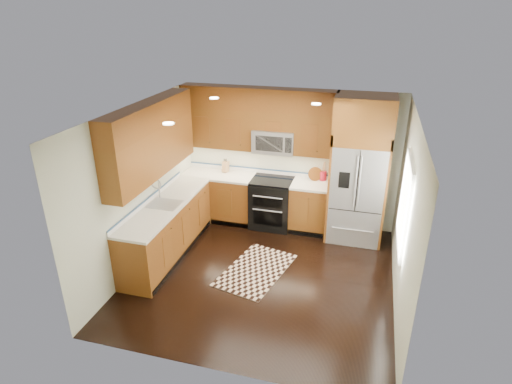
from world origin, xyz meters
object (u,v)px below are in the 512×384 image
(range, at_px, (272,203))
(knife_block, at_px, (226,166))
(utensil_crock, at_px, (323,174))
(refrigerator, at_px, (359,171))
(rug, at_px, (256,270))

(range, distance_m, knife_block, 1.15)
(range, xyz_separation_m, knife_block, (-0.97, 0.19, 0.58))
(range, bearing_deg, utensil_crock, 15.94)
(refrigerator, height_order, rug, refrigerator)
(rug, xyz_separation_m, utensil_crock, (0.79, 1.82, 1.06))
(refrigerator, xyz_separation_m, utensil_crock, (-0.64, 0.30, -0.24))
(range, distance_m, refrigerator, 1.76)
(refrigerator, relative_size, utensil_crock, 7.30)
(range, xyz_separation_m, utensil_crock, (0.91, 0.26, 0.59))
(refrigerator, height_order, knife_block, refrigerator)
(knife_block, xyz_separation_m, utensil_crock, (1.88, 0.07, 0.01))
(knife_block, distance_m, utensil_crock, 1.88)
(refrigerator, height_order, utensil_crock, refrigerator)
(range, height_order, refrigerator, refrigerator)
(utensil_crock, bearing_deg, knife_block, -177.80)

